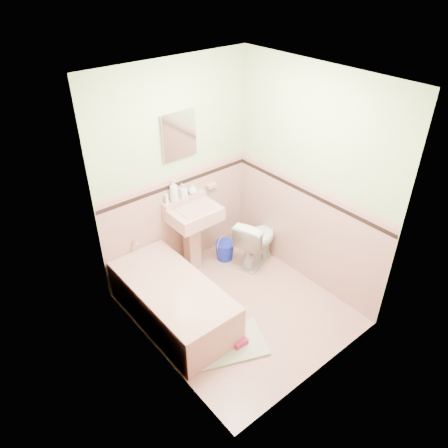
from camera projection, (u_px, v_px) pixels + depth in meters
floor at (238, 308)px, 4.80m from camera, size 2.20×2.20×0.00m
ceiling at (244, 80)px, 3.42m from camera, size 2.20×2.20×0.00m
wall_back at (176, 173)px, 4.82m from camera, size 2.50×0.00×2.50m
wall_front at (333, 270)px, 3.40m from camera, size 2.50×0.00×2.50m
wall_left at (150, 254)px, 3.58m from camera, size 0.00×2.50×2.50m
wall_right at (310, 182)px, 4.64m from camera, size 0.00×2.50×2.50m
wainscot_back at (180, 222)px, 5.17m from camera, size 2.00×0.00×2.00m
wainscot_front at (321, 327)px, 3.77m from camera, size 2.00×0.00×2.00m
wainscot_left at (158, 310)px, 3.94m from camera, size 0.00×2.20×2.20m
wainscot_right at (303, 232)px, 4.99m from camera, size 0.00×2.20×2.20m
accent_back at (177, 184)px, 4.88m from camera, size 2.00×0.00×2.00m
accent_front at (329, 281)px, 3.48m from camera, size 2.00×0.00×2.00m
accent_left at (154, 265)px, 3.66m from camera, size 0.00×2.20×2.20m
accent_right at (308, 193)px, 4.70m from camera, size 0.00×2.20×2.20m
cap_back at (177, 176)px, 4.83m from camera, size 2.00×0.00×2.00m
cap_front at (330, 272)px, 3.43m from camera, size 2.00×0.00×2.00m
cap_left at (153, 256)px, 3.61m from camera, size 0.00×2.20×2.20m
cap_right at (309, 185)px, 4.65m from camera, size 0.00×2.20×2.20m
bathtub at (173, 303)px, 4.55m from camera, size 0.70×1.50×0.45m
tub_faucet at (135, 241)px, 4.79m from camera, size 0.04×0.12×0.04m
sink at (195, 240)px, 5.13m from camera, size 0.57×0.48×0.89m
sink_faucet at (186, 199)px, 4.95m from camera, size 0.02×0.02×0.10m
medicine_cabinet at (179, 135)px, 4.58m from camera, size 0.40×0.04×0.50m
soap_dish at (211, 186)px, 5.21m from camera, size 0.13×0.07×0.04m
soap_bottle_left at (174, 190)px, 4.83m from camera, size 0.12×0.12×0.27m
soap_bottle_mid at (183, 191)px, 4.92m from camera, size 0.09×0.09×0.18m
soap_bottle_right at (192, 189)px, 5.00m from camera, size 0.12×0.12×0.13m
tube at (167, 199)px, 4.82m from camera, size 0.05×0.05×0.12m
toilet at (257, 240)px, 5.33m from camera, size 0.72×0.55×0.65m
bucket at (225, 251)px, 5.49m from camera, size 0.27×0.27×0.24m
bath_mat at (227, 344)px, 4.35m from camera, size 0.89×0.75×0.03m
shoe at (241, 343)px, 4.31m from camera, size 0.15×0.07×0.06m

